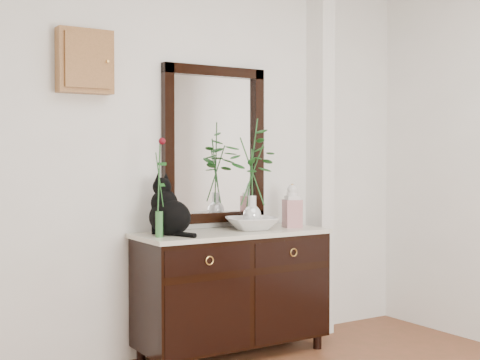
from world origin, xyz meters
TOP-DOWN VIEW (x-y plane):
  - wall_back at (0.00, 1.98)m, footprint 3.60×0.04m
  - pilaster at (1.00, 1.90)m, footprint 0.12×0.20m
  - sideboard at (0.10, 1.73)m, footprint 1.33×0.52m
  - wall_mirror at (0.10, 1.97)m, footprint 0.80×0.06m
  - key_cabinet at (-0.85, 1.94)m, footprint 0.35×0.10m
  - cat at (-0.35, 1.76)m, footprint 0.35×0.39m
  - lotus_bowl at (0.26, 1.73)m, footprint 0.43×0.43m
  - vase_branches at (0.26, 1.73)m, footprint 0.44×0.44m
  - bud_vase_rose at (-0.47, 1.67)m, footprint 0.08×0.08m
  - ginger_jar at (0.59, 1.70)m, footprint 0.15×0.15m

SIDE VIEW (x-z plane):
  - sideboard at x=0.10m, z-range 0.06..0.88m
  - lotus_bowl at x=0.26m, z-range 0.85..0.94m
  - ginger_jar at x=0.59m, z-range 0.85..1.17m
  - cat at x=-0.35m, z-range 0.85..1.23m
  - bud_vase_rose at x=-0.47m, z-range 0.85..1.48m
  - vase_branches at x=0.26m, z-range 0.87..1.63m
  - wall_back at x=0.00m, z-range 0.00..2.70m
  - pilaster at x=1.00m, z-range 0.00..2.70m
  - wall_mirror at x=0.10m, z-range 0.89..1.99m
  - key_cabinet at x=-0.85m, z-range 1.75..2.15m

